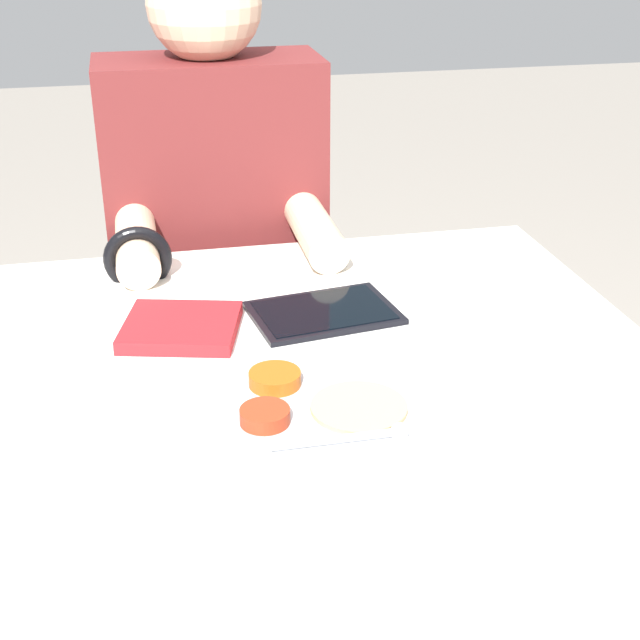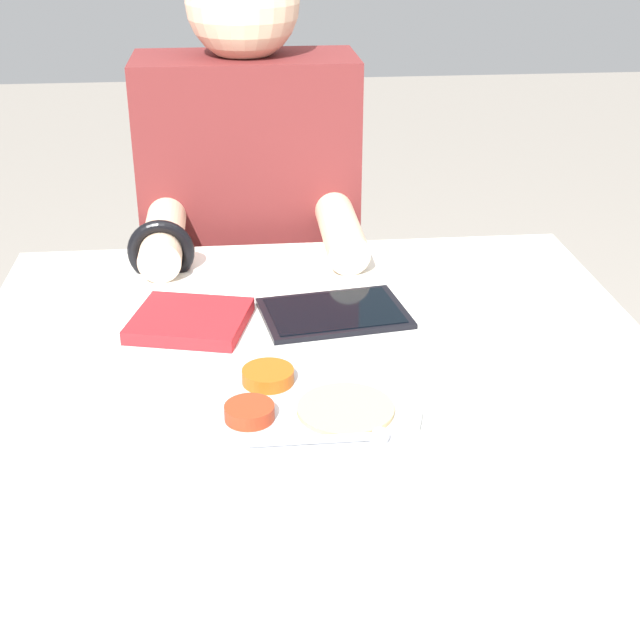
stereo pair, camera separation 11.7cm
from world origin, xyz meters
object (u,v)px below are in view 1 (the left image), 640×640
tablet_device (324,313)px  person_diner (220,301)px  thali_tray (314,409)px  red_notebook (181,328)px

tablet_device → person_diner: (-0.11, 0.47, -0.18)m
thali_tray → tablet_device: thali_tray is taller
red_notebook → person_diner: person_diner is taller
tablet_device → person_diner: size_ratio=0.18×
thali_tray → person_diner: (-0.04, 0.74, -0.19)m
tablet_device → red_notebook: bearing=-175.7°
person_diner → red_notebook: bearing=-101.7°
red_notebook → thali_tray: bearing=-60.8°
red_notebook → tablet_device: size_ratio=0.83×
red_notebook → person_diner: bearing=78.3°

